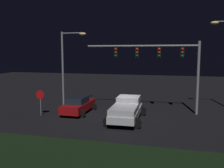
# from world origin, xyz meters

# --- Properties ---
(ground_plane) EXTENTS (80.00, 80.00, 0.00)m
(ground_plane) POSITION_xyz_m (0.00, 0.00, 0.00)
(ground_plane) COLOR black
(grass_median) EXTENTS (26.98, 5.41, 0.10)m
(grass_median) POSITION_xyz_m (0.00, -9.17, 0.05)
(grass_median) COLOR black
(grass_median) RESTS_ON ground_plane
(pickup_truck) EXTENTS (2.96, 5.45, 1.80)m
(pickup_truck) POSITION_xyz_m (0.31, -0.96, 1.00)
(pickup_truck) COLOR #B7B7BC
(pickup_truck) RESTS_ON ground_plane
(car_sedan) EXTENTS (2.50, 4.41, 1.51)m
(car_sedan) POSITION_xyz_m (-4.48, 0.36, 0.74)
(car_sedan) COLOR maroon
(car_sedan) RESTS_ON ground_plane
(traffic_signal_gantry) EXTENTS (10.32, 0.56, 6.50)m
(traffic_signal_gantry) POSITION_xyz_m (2.63, 2.51, 5.03)
(traffic_signal_gantry) COLOR slate
(traffic_signal_gantry) RESTS_ON ground_plane
(street_lamp_left) EXTENTS (2.72, 0.44, 7.59)m
(street_lamp_left) POSITION_xyz_m (-6.75, 3.33, 4.84)
(street_lamp_left) COLOR slate
(street_lamp_left) RESTS_ON ground_plane
(stop_sign) EXTENTS (0.76, 0.08, 2.23)m
(stop_sign) POSITION_xyz_m (-7.32, -1.30, 1.56)
(stop_sign) COLOR slate
(stop_sign) RESTS_ON ground_plane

